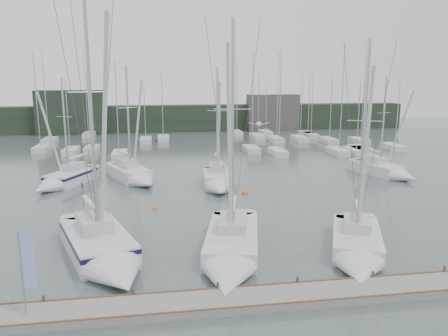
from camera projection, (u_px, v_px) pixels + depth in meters
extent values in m
plane|color=#41504C|center=(242.00, 259.00, 25.35)|extent=(160.00, 160.00, 0.00)
cube|color=slate|center=(263.00, 299.00, 20.47)|extent=(24.00, 2.00, 0.40)
cube|color=black|center=(180.00, 118.00, 84.78)|extent=(90.00, 4.00, 5.00)
cube|color=black|center=(71.00, 113.00, 79.51)|extent=(12.00, 3.00, 8.00)
cube|color=#454240|center=(273.00, 113.00, 85.37)|extent=(10.00, 3.00, 7.00)
cube|color=silver|center=(89.00, 135.00, 76.77)|extent=(1.80, 4.50, 0.90)
cylinder|color=#A1A4A9|center=(86.00, 92.00, 74.76)|extent=(0.12, 0.12, 13.95)
cube|color=silver|center=(278.00, 153.00, 59.01)|extent=(1.80, 4.50, 0.90)
cylinder|color=#A1A4A9|center=(280.00, 100.00, 57.09)|extent=(0.12, 0.12, 13.11)
cube|color=silver|center=(359.00, 141.00, 69.46)|extent=(1.80, 4.50, 0.90)
cylinder|color=#A1A4A9|center=(362.00, 113.00, 68.06)|extent=(0.12, 0.12, 8.02)
cube|color=silver|center=(251.00, 150.00, 61.21)|extent=(1.80, 4.50, 0.90)
cylinder|color=#A1A4A9|center=(253.00, 101.00, 59.32)|extent=(0.12, 0.12, 12.75)
cube|color=silver|center=(310.00, 135.00, 76.11)|extent=(1.80, 4.50, 0.90)
cylinder|color=#A1A4A9|center=(312.00, 103.00, 74.48)|extent=(0.12, 0.12, 10.28)
cube|color=silver|center=(42.00, 149.00, 62.06)|extent=(1.80, 4.50, 0.90)
cylinder|color=#A1A4A9|center=(37.00, 100.00, 60.18)|extent=(0.12, 0.12, 12.77)
cube|color=silver|center=(163.00, 139.00, 72.20)|extent=(1.80, 4.50, 0.90)
cylinder|color=#A1A4A9|center=(162.00, 103.00, 70.51)|extent=(0.12, 0.12, 10.80)
cube|color=silver|center=(71.00, 151.00, 59.88)|extent=(1.80, 4.50, 0.90)
cylinder|color=#A1A4A9|center=(68.00, 114.00, 58.33)|extent=(0.12, 0.12, 9.46)
cube|color=silver|center=(265.00, 133.00, 79.62)|extent=(1.80, 4.50, 0.90)
cylinder|color=#A1A4A9|center=(266.00, 107.00, 78.18)|extent=(0.12, 0.12, 8.41)
cube|color=silver|center=(276.00, 140.00, 70.97)|extent=(1.80, 4.50, 0.90)
cylinder|color=#A1A4A9|center=(278.00, 96.00, 69.02)|extent=(0.12, 0.12, 13.34)
cube|color=silver|center=(236.00, 133.00, 79.15)|extent=(1.80, 4.50, 0.90)
cylinder|color=#A1A4A9|center=(237.00, 98.00, 77.37)|extent=(0.12, 0.12, 11.73)
cube|color=silver|center=(360.00, 150.00, 61.42)|extent=(1.80, 4.50, 0.90)
cylinder|color=#A1A4A9|center=(365.00, 104.00, 59.61)|extent=(0.12, 0.12, 11.96)
cube|color=silver|center=(355.00, 152.00, 59.78)|extent=(1.80, 4.50, 0.90)
cylinder|color=#A1A4A9|center=(359.00, 115.00, 58.28)|extent=(0.12, 0.12, 9.05)
cube|color=silver|center=(120.00, 155.00, 57.27)|extent=(1.80, 4.50, 0.90)
cylinder|color=#A1A4A9|center=(117.00, 107.00, 55.50)|extent=(0.12, 0.12, 11.61)
cube|color=silver|center=(50.00, 141.00, 69.61)|extent=(1.80, 4.50, 0.90)
cylinder|color=#A1A4A9|center=(45.00, 96.00, 67.65)|extent=(0.12, 0.12, 13.44)
cube|color=silver|center=(299.00, 139.00, 71.99)|extent=(1.80, 4.50, 0.90)
cylinder|color=#A1A4A9|center=(301.00, 105.00, 70.36)|extent=(0.12, 0.12, 10.27)
cube|color=silver|center=(146.00, 140.00, 70.19)|extent=(1.80, 4.50, 0.90)
cylinder|color=#A1A4A9|center=(145.00, 112.00, 68.77)|extent=(0.12, 0.12, 8.25)
cube|color=silver|center=(307.00, 134.00, 77.94)|extent=(1.80, 4.50, 0.90)
cylinder|color=#A1A4A9|center=(309.00, 102.00, 76.28)|extent=(0.12, 0.12, 10.49)
cube|color=silver|center=(257.00, 137.00, 74.42)|extent=(1.80, 4.50, 0.90)
cylinder|color=#A1A4A9|center=(259.00, 103.00, 72.77)|extent=(0.12, 0.12, 10.50)
cube|color=silver|center=(328.00, 141.00, 69.94)|extent=(1.80, 4.50, 0.90)
cylinder|color=#A1A4A9|center=(331.00, 108.00, 68.39)|extent=(0.12, 0.12, 9.57)
cube|color=silver|center=(338.00, 152.00, 59.68)|extent=(1.80, 4.50, 0.90)
cylinder|color=#A1A4A9|center=(342.00, 99.00, 57.72)|extent=(0.12, 0.12, 13.51)
cube|color=silver|center=(361.00, 151.00, 60.07)|extent=(1.80, 4.50, 0.90)
cylinder|color=#A1A4A9|center=(365.00, 112.00, 58.47)|extent=(0.12, 0.12, 10.00)
cube|color=silver|center=(393.00, 147.00, 63.37)|extent=(1.80, 4.50, 0.90)
cylinder|color=#A1A4A9|center=(398.00, 114.00, 61.87)|extent=(0.12, 0.12, 8.92)
cube|color=silver|center=(92.00, 150.00, 61.44)|extent=(1.80, 4.50, 0.90)
cylinder|color=#A1A4A9|center=(89.00, 109.00, 59.79)|extent=(0.12, 0.12, 10.48)
cube|color=silver|center=(98.00, 245.00, 26.19)|extent=(5.40, 7.68, 1.67)
cone|color=silver|center=(120.00, 278.00, 21.89)|extent=(4.06, 3.92, 3.24)
cube|color=#B3B3B8|center=(94.00, 223.00, 26.42)|extent=(2.62, 3.24, 0.78)
cylinder|color=#A1A4A9|center=(91.00, 117.00, 24.18)|extent=(0.20, 0.20, 13.74)
cylinder|color=silver|center=(90.00, 203.00, 26.94)|extent=(1.44, 3.33, 0.31)
cube|color=#100F3A|center=(97.00, 236.00, 26.08)|extent=(5.43, 7.71, 0.28)
cube|color=navy|center=(82.00, 186.00, 28.81)|extent=(0.22, 0.57, 0.40)
cube|color=silver|center=(232.00, 241.00, 26.95)|extent=(4.62, 7.93, 1.43)
cone|color=silver|center=(227.00, 281.00, 21.77)|extent=(3.68, 3.78, 3.05)
cube|color=#B3B3B8|center=(233.00, 223.00, 27.20)|extent=(2.29, 3.27, 0.67)
cylinder|color=#A1A4A9|center=(232.00, 131.00, 25.01)|extent=(0.17, 0.17, 12.44)
cylinder|color=silver|center=(234.00, 205.00, 28.01)|extent=(1.07, 3.60, 0.27)
cube|color=navy|center=(235.00, 188.00, 30.27)|extent=(0.13, 0.51, 0.34)
cube|color=silver|center=(356.00, 242.00, 26.91)|extent=(5.05, 6.84, 1.40)
cone|color=silver|center=(360.00, 273.00, 22.68)|extent=(3.64, 3.57, 2.81)
cube|color=#B3B3B8|center=(357.00, 224.00, 27.14)|extent=(2.41, 2.90, 0.65)
cylinder|color=#A1A4A9|center=(363.00, 141.00, 25.18)|extent=(0.17, 0.17, 11.35)
cylinder|color=silver|center=(357.00, 207.00, 27.71)|extent=(1.45, 2.90, 0.26)
cube|color=maroon|center=(357.00, 191.00, 29.55)|extent=(0.22, 0.47, 0.34)
cube|color=silver|center=(71.00, 179.00, 43.48)|extent=(4.69, 6.24, 1.51)
cone|color=silver|center=(44.00, 188.00, 39.64)|extent=(3.32, 3.28, 2.52)
cube|color=#B3B3B8|center=(74.00, 167.00, 43.73)|extent=(2.22, 2.65, 0.71)
cylinder|color=#A1A4A9|center=(65.00, 126.00, 42.01)|extent=(0.18, 0.18, 9.06)
cylinder|color=silver|center=(77.00, 157.00, 44.14)|extent=(1.43, 2.65, 0.28)
cube|color=#100F3A|center=(71.00, 174.00, 43.38)|extent=(4.71, 6.27, 0.25)
cube|color=silver|center=(129.00, 175.00, 45.04)|extent=(4.86, 6.43, 1.60)
cone|color=silver|center=(146.00, 183.00, 41.63)|extent=(3.46, 3.39, 2.66)
cube|color=#B3B3B8|center=(127.00, 163.00, 45.23)|extent=(2.31, 2.74, 0.74)
cylinder|color=#A1A4A9|center=(128.00, 118.00, 43.49)|extent=(0.19, 0.19, 10.19)
cylinder|color=silver|center=(124.00, 153.00, 45.56)|extent=(1.46, 2.72, 0.30)
cube|color=silver|center=(217.00, 180.00, 42.57)|extent=(3.04, 5.36, 1.65)
cone|color=silver|center=(220.00, 190.00, 38.97)|extent=(2.80, 2.42, 2.64)
cube|color=#B3B3B8|center=(217.00, 167.00, 42.86)|extent=(1.61, 2.18, 0.77)
cylinder|color=#A1A4A9|center=(217.00, 121.00, 41.02)|extent=(0.20, 0.20, 9.97)
cylinder|color=silver|center=(217.00, 156.00, 43.13)|extent=(0.51, 2.54, 0.31)
cube|color=silver|center=(377.00, 170.00, 47.28)|extent=(4.24, 5.93, 1.54)
cone|color=silver|center=(407.00, 177.00, 43.98)|extent=(3.20, 3.04, 2.57)
cube|color=#B3B3B8|center=(374.00, 159.00, 47.49)|extent=(2.06, 2.50, 0.72)
cylinder|color=#A1A4A9|center=(383.00, 122.00, 45.86)|extent=(0.18, 0.18, 9.11)
cylinder|color=silver|center=(371.00, 150.00, 47.78)|extent=(1.16, 2.57, 0.29)
sphere|color=orange|center=(155.00, 209.00, 35.10)|extent=(0.48, 0.48, 0.48)
sphere|color=orange|center=(245.00, 193.00, 39.70)|extent=(0.65, 0.65, 0.65)
cylinder|color=#A1A4A9|center=(22.00, 273.00, 18.33)|extent=(0.07, 0.07, 3.82)
cube|color=blue|center=(28.00, 260.00, 18.31)|extent=(0.51, 0.12, 2.54)
ellipsoid|color=white|center=(259.00, 124.00, 22.49)|extent=(0.27, 0.50, 0.22)
cube|color=gray|center=(253.00, 124.00, 22.46)|extent=(0.50, 0.18, 0.12)
cube|color=gray|center=(265.00, 124.00, 22.52)|extent=(0.50, 0.18, 0.12)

